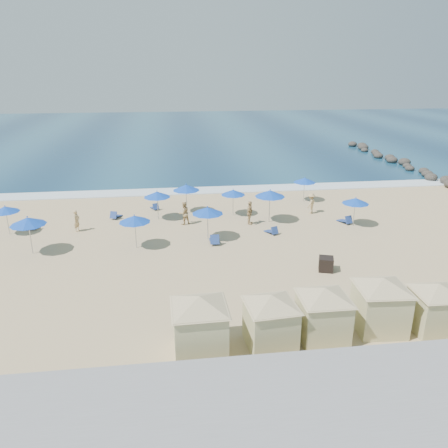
{
  "coord_description": "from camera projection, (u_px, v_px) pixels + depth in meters",
  "views": [
    {
      "loc": [
        -4.1,
        -25.58,
        11.44
      ],
      "look_at": [
        -0.42,
        3.0,
        1.01
      ],
      "focal_mm": 35.0,
      "sensor_mm": 36.0,
      "label": 1
    }
  ],
  "objects": [
    {
      "name": "cabana_4",
      "position": [
        436.0,
        301.0,
        19.64
      ],
      "size": [
        4.14,
        4.14,
        2.6
      ],
      "color": "#C8C089",
      "rests_on": "ground"
    },
    {
      "name": "umbrella_4",
      "position": [
        157.0,
        194.0,
        33.97
      ],
      "size": [
        2.09,
        2.09,
        2.37
      ],
      "color": "#A5A8AD",
      "rests_on": "ground"
    },
    {
      "name": "trash_bin",
      "position": [
        326.0,
        264.0,
        25.84
      ],
      "size": [
        1.04,
        1.04,
        0.83
      ],
      "primitive_type": "cube",
      "rotation": [
        0.0,
        0.0,
        -0.31
      ],
      "color": "black",
      "rests_on": "ground"
    },
    {
      "name": "beach_chair_1",
      "position": [
        115.0,
        216.0,
        34.82
      ],
      "size": [
        0.95,
        1.33,
        0.67
      ],
      "color": "navy",
      "rests_on": "ground"
    },
    {
      "name": "beach_chair_4",
      "position": [
        272.0,
        231.0,
        31.59
      ],
      "size": [
        0.93,
        1.27,
        0.64
      ],
      "color": "navy",
      "rests_on": "ground"
    },
    {
      "name": "umbrella_0",
      "position": [
        5.0,
        209.0,
        30.96
      ],
      "size": [
        1.92,
        1.92,
        2.19
      ],
      "color": "#A5A8AD",
      "rests_on": "ground"
    },
    {
      "name": "umbrella_2",
      "position": [
        135.0,
        219.0,
        28.54
      ],
      "size": [
        2.07,
        2.07,
        2.36
      ],
      "color": "#A5A8AD",
      "rests_on": "ground"
    },
    {
      "name": "umbrella_8",
      "position": [
        305.0,
        180.0,
        38.69
      ],
      "size": [
        1.96,
        1.96,
        2.24
      ],
      "color": "#A5A8AD",
      "rests_on": "ground"
    },
    {
      "name": "seawall",
      "position": [
        295.0,
        390.0,
        15.43
      ],
      "size": [
        160.0,
        6.1,
        1.22
      ],
      "color": "gray",
      "rests_on": "ground"
    },
    {
      "name": "umbrella_6",
      "position": [
        233.0,
        192.0,
        34.99
      ],
      "size": [
        1.96,
        1.96,
        2.23
      ],
      "color": "#A5A8AD",
      "rests_on": "ground"
    },
    {
      "name": "cabana_2",
      "position": [
        324.0,
        307.0,
        19.0
      ],
      "size": [
        4.4,
        4.4,
        2.76
      ],
      "color": "#C8C089",
      "rests_on": "ground"
    },
    {
      "name": "ground",
      "position": [
        236.0,
        254.0,
        28.24
      ],
      "size": [
        160.0,
        160.0,
        0.0
      ],
      "primitive_type": "plane",
      "color": "tan",
      "rests_on": "ground"
    },
    {
      "name": "beach_chair_0",
      "position": [
        34.0,
        226.0,
        32.59
      ],
      "size": [
        0.67,
        1.32,
        0.7
      ],
      "color": "navy",
      "rests_on": "ground"
    },
    {
      "name": "beach_chair_5",
      "position": [
        346.0,
        220.0,
        33.71
      ],
      "size": [
        0.92,
        1.38,
        0.7
      ],
      "color": "navy",
      "rests_on": "ground"
    },
    {
      "name": "beachgoer_1",
      "position": [
        184.0,
        213.0,
        33.3
      ],
      "size": [
        1.08,
        0.99,
        1.79
      ],
      "primitive_type": "imported",
      "rotation": [
        0.0,
        0.0,
        3.61
      ],
      "color": "tan",
      "rests_on": "ground"
    },
    {
      "name": "surf_line",
      "position": [
        212.0,
        190.0,
        42.68
      ],
      "size": [
        160.0,
        2.5,
        0.08
      ],
      "primitive_type": "cube",
      "color": "white",
      "rests_on": "ground"
    },
    {
      "name": "ocean",
      "position": [
        190.0,
        133.0,
        79.53
      ],
      "size": [
        160.0,
        80.0,
        0.06
      ],
      "primitive_type": "cube",
      "color": "#0E2F4E",
      "rests_on": "ground"
    },
    {
      "name": "umbrella_9",
      "position": [
        356.0,
        201.0,
        32.61
      ],
      "size": [
        2.0,
        2.0,
        2.28
      ],
      "color": "#A5A8AD",
      "rests_on": "ground"
    },
    {
      "name": "beachgoer_0",
      "position": [
        77.0,
        221.0,
        31.9
      ],
      "size": [
        0.56,
        0.69,
        1.62
      ],
      "primitive_type": "imported",
      "rotation": [
        0.0,
        0.0,
        1.24
      ],
      "color": "tan",
      "rests_on": "ground"
    },
    {
      "name": "cabana_0",
      "position": [
        200.0,
        317.0,
        18.0
      ],
      "size": [
        4.7,
        4.7,
        2.95
      ],
      "color": "#C8C089",
      "rests_on": "ground"
    },
    {
      "name": "umbrella_7",
      "position": [
        270.0,
        193.0,
        33.35
      ],
      "size": [
        2.33,
        2.33,
        2.65
      ],
      "color": "#A5A8AD",
      "rests_on": "ground"
    },
    {
      "name": "umbrella_5",
      "position": [
        208.0,
        211.0,
        29.91
      ],
      "size": [
        2.16,
        2.16,
        2.46
      ],
      "color": "#A5A8AD",
      "rests_on": "ground"
    },
    {
      "name": "beach_chair_2",
      "position": [
        155.0,
        207.0,
        36.98
      ],
      "size": [
        0.82,
        1.21,
        0.61
      ],
      "color": "navy",
      "rests_on": "ground"
    },
    {
      "name": "umbrella_1",
      "position": [
        28.0,
        221.0,
        27.59
      ],
      "size": [
        2.25,
        2.25,
        2.57
      ],
      "color": "#A5A8AD",
      "rests_on": "ground"
    },
    {
      "name": "beachgoer_3",
      "position": [
        311.0,
        203.0,
        35.87
      ],
      "size": [
        1.2,
        1.24,
        1.69
      ],
      "primitive_type": "imported",
      "rotation": [
        0.0,
        0.0,
        3.99
      ],
      "color": "tan",
      "rests_on": "ground"
    },
    {
      "name": "cabana_1",
      "position": [
        271.0,
        314.0,
        18.5
      ],
      "size": [
        4.31,
        4.31,
        2.72
      ],
      "color": "#C8C089",
      "rests_on": "ground"
    },
    {
      "name": "rock_jetty",
      "position": [
        396.0,
        161.0,
        54.23
      ],
      "size": [
        2.56,
        26.66,
        0.96
      ],
      "color": "#282421",
      "rests_on": "ground"
    },
    {
      "name": "umbrella_3",
      "position": [
        186.0,
        188.0,
        35.49
      ],
      "size": [
        2.19,
        2.19,
        2.5
      ],
      "color": "#A5A8AD",
      "rests_on": "ground"
    },
    {
      "name": "cabana_3",
      "position": [
        381.0,
        297.0,
        19.66
      ],
      "size": [
        4.58,
        4.58,
        2.88
      ],
      "color": "#C8C089",
      "rests_on": "ground"
    },
    {
      "name": "beachgoer_2",
      "position": [
        250.0,
        213.0,
        33.31
      ],
      "size": [
        0.87,
        1.16,
        1.83
      ],
      "primitive_type": "imported",
      "rotation": [
        0.0,
        0.0,
        1.12
      ],
      "color": "tan",
      "rests_on": "ground"
    },
    {
      "name": "beach_chair_3",
      "position": [
        214.0,
        240.0,
        29.85
      ],
      "size": [
        0.66,
        1.41,
        0.76
      ],
      "color": "navy",
      "rests_on": "ground"
    }
  ]
}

